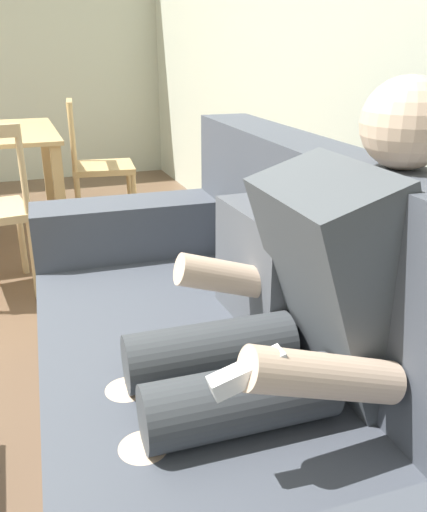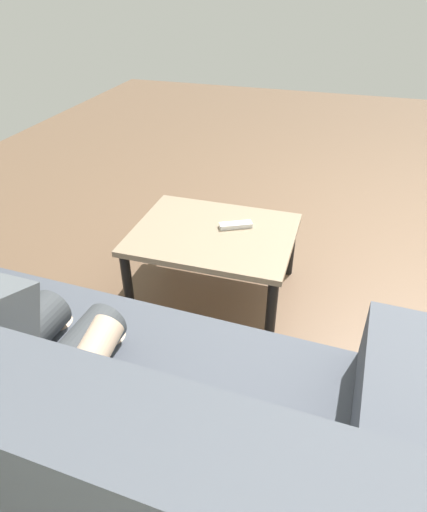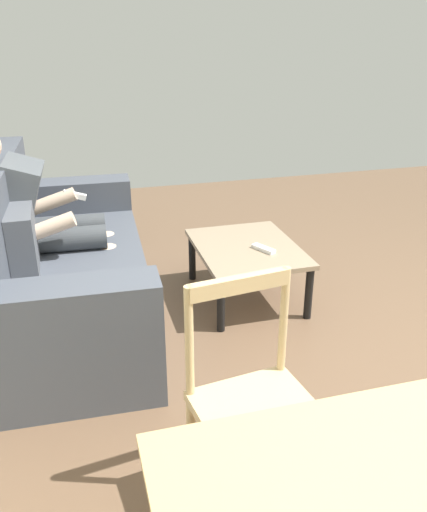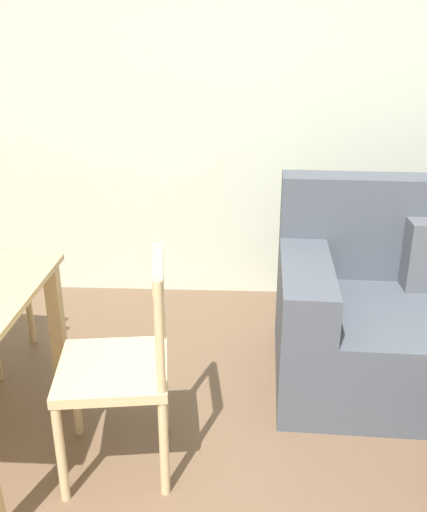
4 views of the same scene
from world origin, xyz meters
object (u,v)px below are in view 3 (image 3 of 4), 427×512
object	(u,v)px
tv_remote	(263,249)
dining_chair_facing_couch	(256,409)
person_lounging	(41,218)
couch	(54,269)
coffee_table	(247,253)

from	to	relation	value
tv_remote	dining_chair_facing_couch	size ratio (longest dim) A/B	0.19
person_lounging	dining_chair_facing_couch	distance (m)	1.99
couch	coffee_table	distance (m)	1.22
couch	dining_chair_facing_couch	xyz separation A→B (m)	(-1.64, -0.71, 0.11)
couch	dining_chair_facing_couch	distance (m)	1.79
couch	person_lounging	distance (m)	0.33
person_lounging	coffee_table	xyz separation A→B (m)	(-0.24, -1.27, -0.28)
couch	person_lounging	xyz separation A→B (m)	(0.20, 0.05, 0.27)
coffee_table	tv_remote	distance (m)	0.14
couch	coffee_table	size ratio (longest dim) A/B	2.47
coffee_table	dining_chair_facing_couch	world-z (taller)	dining_chair_facing_couch
tv_remote	coffee_table	bearing A→B (deg)	-78.23
tv_remote	dining_chair_facing_couch	world-z (taller)	dining_chair_facing_couch
coffee_table	person_lounging	bearing A→B (deg)	79.45
couch	dining_chair_facing_couch	size ratio (longest dim) A/B	2.24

